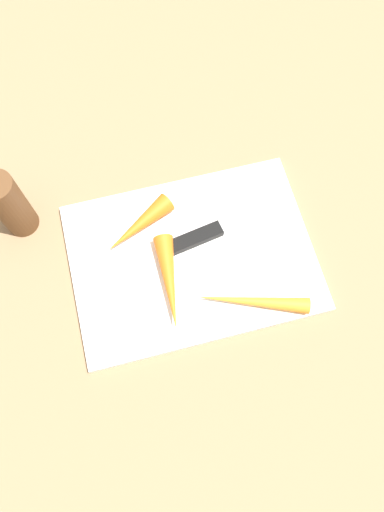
# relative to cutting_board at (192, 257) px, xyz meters

# --- Properties ---
(ground_plane) EXTENTS (1.40, 1.40, 0.00)m
(ground_plane) POSITION_rel_cutting_board_xyz_m (0.00, 0.00, -0.01)
(ground_plane) COLOR #8C6D4C
(cutting_board) EXTENTS (0.36, 0.26, 0.01)m
(cutting_board) POSITION_rel_cutting_board_xyz_m (0.00, 0.00, 0.00)
(cutting_board) COLOR white
(cutting_board) RESTS_ON ground_plane
(knife) EXTENTS (0.20, 0.05, 0.01)m
(knife) POSITION_rel_cutting_board_xyz_m (-0.02, -0.03, 0.01)
(knife) COLOR #B7B7BC
(knife) RESTS_ON cutting_board
(carrot_medium) EXTENTS (0.04, 0.14, 0.03)m
(carrot_medium) POSITION_rel_cutting_board_xyz_m (0.04, 0.04, 0.02)
(carrot_medium) COLOR orange
(carrot_medium) RESTS_ON cutting_board
(carrot_longest) EXTENTS (0.16, 0.08, 0.02)m
(carrot_longest) POSITION_rel_cutting_board_xyz_m (-0.06, 0.09, 0.02)
(carrot_longest) COLOR orange
(carrot_longest) RESTS_ON cutting_board
(carrot_shortest) EXTENTS (0.12, 0.08, 0.03)m
(carrot_shortest) POSITION_rel_cutting_board_xyz_m (0.07, -0.06, 0.02)
(carrot_shortest) COLOR orange
(carrot_shortest) RESTS_ON cutting_board
(pepper_grinder) EXTENTS (0.05, 0.05, 0.12)m
(pepper_grinder) POSITION_rel_cutting_board_xyz_m (0.24, -0.12, 0.05)
(pepper_grinder) COLOR brown
(pepper_grinder) RESTS_ON ground_plane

